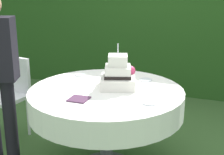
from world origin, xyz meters
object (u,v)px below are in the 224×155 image
Objects in this scene: cake_table at (106,101)px; serving_plate_far at (80,75)px; serving_plate_left at (125,76)px; garden_chair at (10,90)px; wedding_cake at (118,75)px; serving_plate_near at (145,80)px; napkin_stack at (79,99)px; serving_plate_right at (150,103)px.

cake_table is 12.71× the size of serving_plate_far.
garden_chair is (-1.27, -0.15, -0.24)m from serving_plate_left.
garden_chair is (-1.24, 0.27, -0.13)m from cake_table.
serving_plate_far is at bearing 156.00° from wedding_cake.
serving_plate_left is 0.16× the size of garden_chair.
cake_table is 0.26m from wedding_cake.
serving_plate_near and serving_plate_far have the same top height.
garden_chair is at bearing -173.14° from serving_plate_left.
napkin_stack is (-0.19, -0.41, -0.11)m from wedding_cake.
garden_chair reaches higher than serving_plate_far.
cake_table is 0.49m from serving_plate_right.
napkin_stack is 1.29m from garden_chair.
wedding_cake is at bearing -122.58° from serving_plate_near.
wedding_cake is at bearing -82.01° from serving_plate_left.
serving_plate_left and serving_plate_right have the same top height.
serving_plate_left reaches higher than cake_table.
serving_plate_right is at bearing -56.85° from serving_plate_left.
garden_chair reaches higher than serving_plate_right.
serving_plate_left is at bearing 123.15° from serving_plate_right.
serving_plate_near is at bearing 56.17° from cake_table.
napkin_stack is (-0.37, -0.69, -0.00)m from serving_plate_near.
napkin_stack is at bearing -114.98° from wedding_cake.
serving_plate_left is at bearing 13.81° from serving_plate_far.
serving_plate_far is 0.91× the size of serving_plate_right.
wedding_cake reaches higher than serving_plate_far.
wedding_cake reaches higher than serving_plate_left.
serving_plate_right is 0.56m from napkin_stack.
napkin_stack is at bearing -110.31° from cake_table.
serving_plate_right reaches higher than cake_table.
garden_chair is at bearing 152.86° from napkin_stack.
serving_plate_left is at bearing 97.99° from wedding_cake.
serving_plate_far reaches higher than cake_table.
wedding_cake is 0.34m from serving_plate_near.
serving_plate_far is (-0.41, 0.32, 0.12)m from cake_table.
wedding_cake is 2.57× the size of napkin_stack.
serving_plate_near is 1.15× the size of serving_plate_far.
serving_plate_near is 0.88× the size of serving_plate_left.
serving_plate_far is (-0.66, -0.06, 0.00)m from serving_plate_near.
cake_table is 11.08× the size of serving_plate_near.
serving_plate_left is 0.74m from serving_plate_right.
cake_table is at bearing 155.96° from serving_plate_right.
cake_table is at bearing -12.32° from garden_chair.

